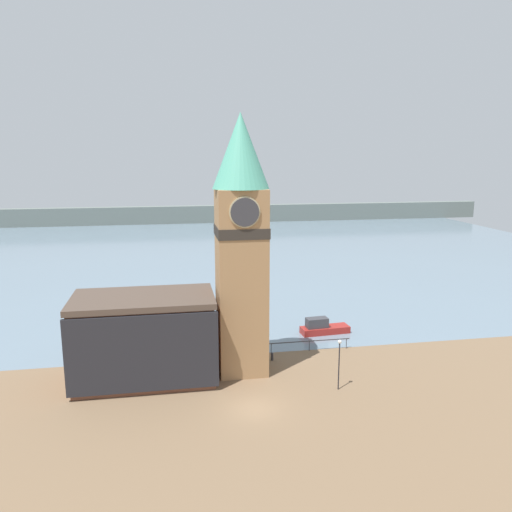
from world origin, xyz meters
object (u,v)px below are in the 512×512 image
boat_near (322,328)px  mooring_bollard_near (272,356)px  clock_tower (241,239)px  pier_building (145,338)px  lamp_post (339,355)px

boat_near → mooring_bollard_near: boat_near is taller
clock_tower → pier_building: size_ratio=1.88×
pier_building → lamp_post: 16.74m
pier_building → mooring_bollard_near: (11.75, 2.04, -3.35)m
mooring_bollard_near → boat_near: bearing=42.1°
mooring_bollard_near → lamp_post: bearing=-58.5°
pier_building → mooring_bollard_near: bearing=9.8°
mooring_bollard_near → lamp_post: 8.53m
clock_tower → pier_building: 12.02m
clock_tower → lamp_post: size_ratio=5.20×
boat_near → clock_tower: bearing=-146.8°
boat_near → mooring_bollard_near: bearing=-142.6°
boat_near → lamp_post: size_ratio=1.25×
boat_near → pier_building: bearing=-160.7°
clock_tower → lamp_post: (7.41, -5.33, -9.15)m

